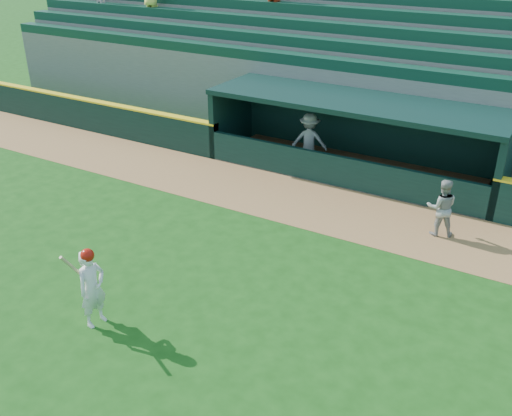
{
  "coord_description": "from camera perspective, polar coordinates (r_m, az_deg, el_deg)",
  "views": [
    {
      "loc": [
        6.13,
        -8.79,
        7.27
      ],
      "look_at": [
        0.0,
        1.6,
        1.3
      ],
      "focal_mm": 40.0,
      "sensor_mm": 36.0,
      "label": 1
    }
  ],
  "objects": [
    {
      "name": "field_wall_left",
      "position": [
        24.85,
        -19.13,
        9.32
      ],
      "size": [
        15.5,
        0.3,
        1.2
      ],
      "primitive_type": "cube",
      "color": "black",
      "rests_on": "ground"
    },
    {
      "name": "warning_track",
      "position": [
        16.67,
        5.77,
        0.35
      ],
      "size": [
        40.0,
        3.0,
        0.01
      ],
      "primitive_type": "cube",
      "color": "olive",
      "rests_on": "ground"
    },
    {
      "name": "dugout_player_inside",
      "position": [
        19.06,
        5.34,
        6.74
      ],
      "size": [
        1.34,
        1.03,
        1.83
      ],
      "primitive_type": "imported",
      "rotation": [
        0.0,
        0.0,
        3.47
      ],
      "color": "#9A9A95",
      "rests_on": "ground"
    },
    {
      "name": "batter_at_plate",
      "position": [
        11.83,
        -16.09,
        -7.58
      ],
      "size": [
        0.49,
        0.81,
        1.75
      ],
      "color": "white",
      "rests_on": "ground"
    },
    {
      "name": "stands",
      "position": [
        22.76,
        14.52,
        13.15
      ],
      "size": [
        34.5,
        6.25,
        7.05
      ],
      "color": "slate",
      "rests_on": "ground"
    },
    {
      "name": "dugout",
      "position": [
        18.83,
        10.04,
        7.63
      ],
      "size": [
        9.4,
        2.8,
        2.46
      ],
      "color": "slate",
      "rests_on": "ground"
    },
    {
      "name": "dugout_player_front",
      "position": [
        15.41,
        18.07,
        0.04
      ],
      "size": [
        0.92,
        0.83,
        1.56
      ],
      "primitive_type": "imported",
      "rotation": [
        0.0,
        0.0,
        3.51
      ],
      "color": "gray",
      "rests_on": "ground"
    },
    {
      "name": "wall_stripe_left",
      "position": [
        24.69,
        -19.35,
        10.71
      ],
      "size": [
        15.5,
        0.32,
        0.06
      ],
      "primitive_type": "cube",
      "color": "yellow",
      "rests_on": "field_wall_left"
    },
    {
      "name": "ground",
      "position": [
        12.95,
        -3.63,
        -7.88
      ],
      "size": [
        120.0,
        120.0,
        0.0
      ],
      "primitive_type": "plane",
      "color": "#164611",
      "rests_on": "ground"
    }
  ]
}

